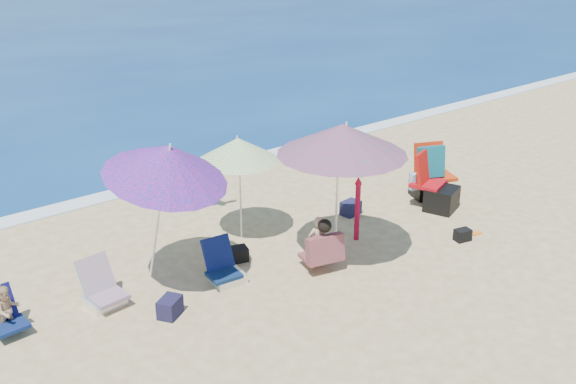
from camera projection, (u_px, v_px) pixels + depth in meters
ground at (343, 272)px, 10.22m from camera, size 120.00×120.00×0.00m
foam at (178, 178)px, 13.89m from camera, size 120.00×0.50×0.04m
umbrella_turquoise at (342, 139)px, 9.86m from camera, size 2.24×2.24×2.29m
umbrella_striped at (238, 149)px, 10.77m from camera, size 1.65×1.65×1.81m
umbrella_blue at (168, 162)px, 9.05m from camera, size 2.27×2.31×2.41m
furled_umbrella at (358, 205)px, 11.01m from camera, size 0.19×0.18×1.18m
chair_navy at (224, 271)px, 9.89m from camera, size 0.59×0.63×0.65m
chair_rainbow at (103, 293)px, 9.29m from camera, size 0.55×0.69×0.68m
camp_chair_left at (438, 193)px, 12.36m from camera, size 0.83×1.00×1.08m
camp_chair_right at (429, 178)px, 12.83m from camera, size 1.11×0.87×1.11m
person_center at (321, 245)px, 10.13m from camera, size 0.64×0.65×0.89m
person_left at (6, 310)px, 8.57m from camera, size 0.50×0.58×0.78m
bag_navy_a at (170, 307)px, 9.04m from camera, size 0.42×0.40×0.27m
bag_black_a at (237, 254)px, 10.51m from camera, size 0.37×0.31×0.23m
bag_navy_b at (351, 208)px, 12.18m from camera, size 0.37×0.30×0.26m
bag_black_b at (463, 235)px, 11.19m from camera, size 0.30×0.24×0.21m
orange_item at (476, 233)px, 11.44m from camera, size 0.22×0.13×0.03m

